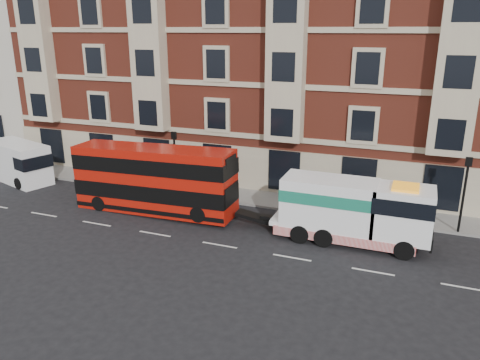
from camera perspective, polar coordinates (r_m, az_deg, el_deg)
name	(u,v)px	position (r m, az deg, el deg)	size (l,w,h in m)	color
ground	(220,245)	(25.36, -2.49, -7.93)	(120.00, 120.00, 0.00)	black
sidewalk	(264,199)	(31.79, 2.92, -2.30)	(90.00, 3.00, 0.15)	slate
victorian_terrace	(304,43)	(36.93, 7.78, 16.24)	(45.00, 12.00, 20.40)	maroon
lamp_post_west	(175,158)	(32.18, -7.95, 2.66)	(0.35, 0.15, 4.35)	black
lamp_post_east	(465,189)	(28.46, 25.69, -1.03)	(0.35, 0.15, 4.35)	black
double_decker_bus	(154,179)	(29.44, -10.44, 0.17)	(10.38, 2.38, 4.20)	#BB160A
tow_truck	(351,210)	(25.67, 13.33, -3.63)	(8.31, 2.46, 3.46)	white
box_van	(19,162)	(39.08, -25.36, 1.95)	(6.08, 3.85, 2.95)	white
pedestrian	(95,165)	(37.89, -17.23, 1.72)	(0.62, 0.41, 1.70)	#192633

